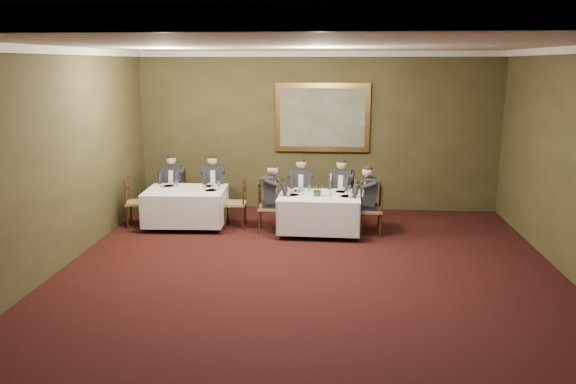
# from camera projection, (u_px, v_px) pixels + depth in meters

# --- Properties ---
(ground) EXTENTS (10.00, 10.00, 0.00)m
(ground) POSITION_uv_depth(u_px,v_px,m) (306.00, 296.00, 8.02)
(ground) COLOR black
(ground) RESTS_ON ground
(ceiling) EXTENTS (8.00, 10.00, 0.10)m
(ceiling) POSITION_uv_depth(u_px,v_px,m) (308.00, 43.00, 7.23)
(ceiling) COLOR silver
(ceiling) RESTS_ON back_wall
(back_wall) EXTENTS (8.00, 0.10, 3.50)m
(back_wall) POSITION_uv_depth(u_px,v_px,m) (318.00, 132.00, 12.48)
(back_wall) COLOR #37341B
(back_wall) RESTS_ON ground
(front_wall) EXTENTS (8.00, 0.10, 3.50)m
(front_wall) POSITION_uv_depth(u_px,v_px,m) (259.00, 374.00, 2.77)
(front_wall) COLOR #37341B
(front_wall) RESTS_ON ground
(left_wall) EXTENTS (0.10, 10.00, 3.50)m
(left_wall) POSITION_uv_depth(u_px,v_px,m) (25.00, 171.00, 7.94)
(left_wall) COLOR #37341B
(left_wall) RESTS_ON ground
(crown_molding) EXTENTS (8.00, 10.00, 0.12)m
(crown_molding) POSITION_uv_depth(u_px,v_px,m) (308.00, 48.00, 7.25)
(crown_molding) COLOR white
(crown_molding) RESTS_ON back_wall
(table_main) EXTENTS (1.61, 1.24, 0.67)m
(table_main) POSITION_uv_depth(u_px,v_px,m) (319.00, 211.00, 10.89)
(table_main) COLOR black
(table_main) RESTS_ON ground
(table_second) EXTENTS (1.66, 1.30, 0.67)m
(table_second) POSITION_uv_depth(u_px,v_px,m) (186.00, 205.00, 11.35)
(table_second) COLOR black
(table_second) RESTS_ON ground
(chair_main_backleft) EXTENTS (0.44, 0.42, 1.00)m
(chair_main_backleft) POSITION_uv_depth(u_px,v_px,m) (301.00, 208.00, 11.75)
(chair_main_backleft) COLOR olive
(chair_main_backleft) RESTS_ON ground
(diner_main_backleft) EXTENTS (0.42, 0.48, 1.35)m
(diner_main_backleft) POSITION_uv_depth(u_px,v_px,m) (301.00, 197.00, 11.69)
(diner_main_backleft) COLOR black
(diner_main_backleft) RESTS_ON chair_main_backleft
(chair_main_backright) EXTENTS (0.53, 0.51, 1.00)m
(chair_main_backright) POSITION_uv_depth(u_px,v_px,m) (342.00, 209.00, 11.67)
(chair_main_backright) COLOR olive
(chair_main_backright) RESTS_ON ground
(diner_main_backright) EXTENTS (0.51, 0.56, 1.35)m
(diner_main_backright) POSITION_uv_depth(u_px,v_px,m) (342.00, 198.00, 11.60)
(diner_main_backright) COLOR black
(diner_main_backright) RESTS_ON chair_main_backright
(chair_main_endleft) EXTENTS (0.44, 0.46, 1.00)m
(chair_main_endleft) POSITION_uv_depth(u_px,v_px,m) (268.00, 217.00, 11.02)
(chair_main_endleft) COLOR olive
(chair_main_endleft) RESTS_ON ground
(diner_main_endleft) EXTENTS (0.50, 0.43, 1.35)m
(diner_main_endleft) POSITION_uv_depth(u_px,v_px,m) (269.00, 206.00, 10.97)
(diner_main_endleft) COLOR black
(diner_main_endleft) RESTS_ON chair_main_endleft
(chair_main_endright) EXTENTS (0.43, 0.45, 1.00)m
(chair_main_endright) POSITION_uv_depth(u_px,v_px,m) (371.00, 220.00, 10.82)
(chair_main_endright) COLOR olive
(chair_main_endright) RESTS_ON ground
(diner_main_endright) EXTENTS (0.49, 0.42, 1.35)m
(diner_main_endright) POSITION_uv_depth(u_px,v_px,m) (371.00, 209.00, 10.77)
(diner_main_endright) COLOR black
(diner_main_endright) RESTS_ON chair_main_endright
(chair_sec_backleft) EXTENTS (0.48, 0.46, 1.00)m
(chair_sec_backleft) POSITION_uv_depth(u_px,v_px,m) (175.00, 203.00, 12.20)
(chair_sec_backleft) COLOR olive
(chair_sec_backleft) RESTS_ON ground
(diner_sec_backleft) EXTENTS (0.45, 0.51, 1.35)m
(diner_sec_backleft) POSITION_uv_depth(u_px,v_px,m) (174.00, 193.00, 12.13)
(diner_sec_backleft) COLOR black
(diner_sec_backleft) RESTS_ON chair_sec_backleft
(chair_sec_backright) EXTENTS (0.52, 0.51, 1.00)m
(chair_sec_backright) POSITION_uv_depth(u_px,v_px,m) (214.00, 203.00, 12.17)
(chair_sec_backright) COLOR olive
(chair_sec_backright) RESTS_ON ground
(diner_sec_backright) EXTENTS (0.50, 0.56, 1.35)m
(diner_sec_backright) POSITION_uv_depth(u_px,v_px,m) (213.00, 193.00, 12.11)
(diner_sec_backright) COLOR black
(diner_sec_backright) RESTS_ON chair_sec_backright
(chair_sec_endright) EXTENTS (0.44, 0.46, 1.00)m
(chair_sec_endright) POSITION_uv_depth(u_px,v_px,m) (236.00, 213.00, 11.36)
(chair_sec_endright) COLOR olive
(chair_sec_endright) RESTS_ON ground
(chair_sec_endleft) EXTENTS (0.48, 0.50, 1.00)m
(chair_sec_endleft) POSITION_uv_depth(u_px,v_px,m) (137.00, 212.00, 11.42)
(chair_sec_endleft) COLOR olive
(chair_sec_endleft) RESTS_ON ground
(centerpiece) EXTENTS (0.30, 0.28, 0.27)m
(centerpiece) POSITION_uv_depth(u_px,v_px,m) (318.00, 189.00, 10.71)
(centerpiece) COLOR #2D5926
(centerpiece) RESTS_ON table_main
(candlestick) EXTENTS (0.07, 0.07, 0.46)m
(candlestick) POSITION_uv_depth(u_px,v_px,m) (331.00, 187.00, 10.72)
(candlestick) COLOR #B38A36
(candlestick) RESTS_ON table_main
(place_setting_table_main) EXTENTS (0.33, 0.31, 0.14)m
(place_setting_table_main) POSITION_uv_depth(u_px,v_px,m) (302.00, 189.00, 11.19)
(place_setting_table_main) COLOR white
(place_setting_table_main) RESTS_ON table_main
(place_setting_table_second) EXTENTS (0.33, 0.31, 0.14)m
(place_setting_table_second) POSITION_uv_depth(u_px,v_px,m) (171.00, 184.00, 11.63)
(place_setting_table_second) COLOR white
(place_setting_table_second) RESTS_ON table_second
(painting) EXTENTS (2.08, 0.09, 1.50)m
(painting) POSITION_uv_depth(u_px,v_px,m) (322.00, 118.00, 12.34)
(painting) COLOR gold
(painting) RESTS_ON back_wall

